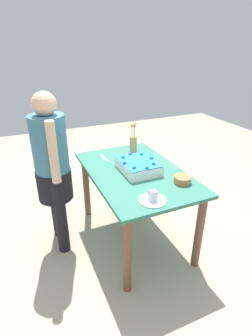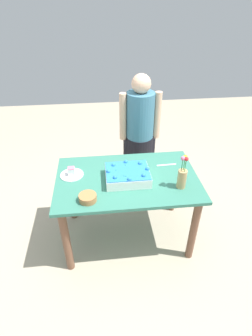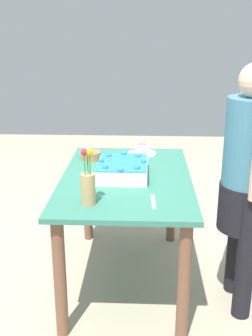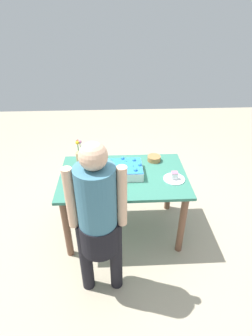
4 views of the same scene
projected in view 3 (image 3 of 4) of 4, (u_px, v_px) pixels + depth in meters
The scene contains 8 objects.
ground_plane at pixel (126, 278), 2.93m from camera, with size 8.00×8.00×0.00m, color tan.
dining_table at pixel (126, 195), 2.73m from camera, with size 1.29×0.82×0.75m.
sheet_cake at pixel (122, 169), 2.67m from camera, with size 0.39×0.31×0.12m.
serving_plate_with_slice at pixel (142, 151), 3.15m from camera, with size 0.21×0.21×0.08m.
cake_knife at pixel (153, 202), 2.29m from camera, with size 0.19×0.02×0.00m, color silver.
flower_vase at pixel (88, 184), 2.24m from camera, with size 0.08×0.08×0.31m.
fruit_bowl at pixel (91, 156), 3.02m from camera, with size 0.15×0.15×0.06m, color #B27543.
person_standing at pixel (248, 175), 2.41m from camera, with size 0.45×0.31×1.49m.
Camera 3 is at (-2.53, -0.11, 1.67)m, focal length 45.00 mm.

